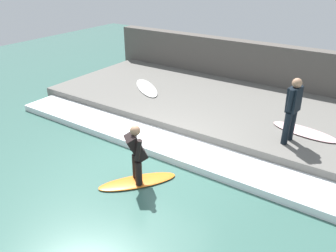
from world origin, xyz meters
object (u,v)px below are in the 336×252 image
surfer_riding (136,151)px  surfer_waiting_near (293,107)px  surfboard_waiting_near (304,132)px  surfboard_riding (138,181)px  surfboard_spare (147,88)px

surfer_riding → surfer_waiting_near: bearing=-38.0°
surfer_riding → surfboard_waiting_near: size_ratio=0.76×
surfboard_riding → surfer_waiting_near: bearing=-38.0°
surfboard_waiting_near → surfer_waiting_near: bearing=160.6°
surfer_riding → surfboard_spare: (3.91, 2.72, -0.38)m
surfboard_riding → surfboard_spare: bearing=34.8°
surfboard_riding → surfboard_waiting_near: size_ratio=0.94×
surfer_waiting_near → surfboard_waiting_near: surfer_waiting_near is taller
surfboard_riding → surfboard_waiting_near: 4.35m
surfer_waiting_near → surfboard_waiting_near: size_ratio=0.93×
surfer_riding → surfboard_spare: surfer_riding is taller
surfboard_spare → surfer_waiting_near: bearing=-101.9°
surfboard_riding → surfboard_spare: (3.91, 2.72, 0.37)m
surfer_riding → surfboard_waiting_near: surfer_riding is taller
surfer_waiting_near → surfboard_riding: bearing=142.0°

